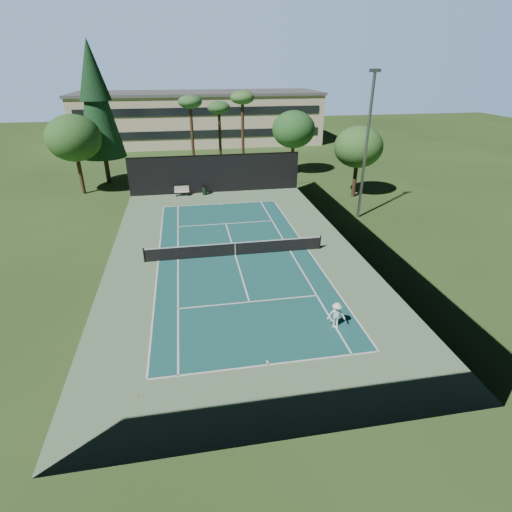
{
  "coord_description": "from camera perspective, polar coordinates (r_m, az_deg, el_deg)",
  "views": [
    {
      "loc": [
        -3.07,
        -25.99,
        12.64
      ],
      "look_at": [
        1.0,
        -3.0,
        1.3
      ],
      "focal_mm": 28.0,
      "sensor_mm": 36.0,
      "label": 1
    }
  ],
  "objects": [
    {
      "name": "light_pole",
      "position": [
        35.9,
        15.5,
        15.1
      ],
      "size": [
        0.9,
        0.25,
        12.22
      ],
      "color": "gray",
      "rests_on": "ground"
    },
    {
      "name": "fence",
      "position": [
        28.31,
        -3.08,
        3.81
      ],
      "size": [
        18.04,
        32.05,
        4.03
      ],
      "color": "black",
      "rests_on": "ground"
    },
    {
      "name": "park_bench",
      "position": [
        43.07,
        -10.56,
        9.16
      ],
      "size": [
        1.5,
        0.45,
        1.02
      ],
      "color": "beige",
      "rests_on": "ground"
    },
    {
      "name": "decid_tree_a",
      "position": [
        50.26,
        5.39,
        17.55
      ],
      "size": [
        5.12,
        5.12,
        7.62
      ],
      "color": "#3F2E1B",
      "rests_on": "ground"
    },
    {
      "name": "palm_a",
      "position": [
        50.2,
        -9.38,
        20.51
      ],
      "size": [
        2.8,
        2.8,
        9.32
      ],
      "color": "#422F1C",
      "rests_on": "ground"
    },
    {
      "name": "tennis_ball_c",
      "position": [
        33.37,
        -5.27,
        3.6
      ],
      "size": [
        0.07,
        0.07,
        0.07
      ],
      "primitive_type": "sphere",
      "color": "#DFF237",
      "rests_on": "ground"
    },
    {
      "name": "palm_c",
      "position": [
        49.66,
        -1.96,
        21.23
      ],
      "size": [
        2.8,
        2.8,
        9.77
      ],
      "color": "#452C1D",
      "rests_on": "ground"
    },
    {
      "name": "palm_b",
      "position": [
        52.46,
        -5.32,
        20.03
      ],
      "size": [
        2.8,
        2.8,
        8.42
      ],
      "color": "#402D1B",
      "rests_on": "ground"
    },
    {
      "name": "ground",
      "position": [
        29.06,
        -2.97,
        0.09
      ],
      "size": [
        160.0,
        160.0,
        0.0
      ],
      "primitive_type": "plane",
      "color": "#2B4B1C",
      "rests_on": "ground"
    },
    {
      "name": "campus_building",
      "position": [
        72.53,
        -7.99,
        19.0
      ],
      "size": [
        40.5,
        12.5,
        8.3
      ],
      "color": "beige",
      "rests_on": "ground"
    },
    {
      "name": "apron_slab",
      "position": [
        29.06,
        -2.97,
        0.1
      ],
      "size": [
        18.0,
        32.0,
        0.01
      ],
      "primitive_type": "cube",
      "color": "#63875E",
      "rests_on": "ground"
    },
    {
      "name": "tennis_ball_a",
      "position": [
        18.39,
        -16.62,
        -18.74
      ],
      "size": [
        0.07,
        0.07,
        0.07
      ],
      "primitive_type": "sphere",
      "color": "#BACC2E",
      "rests_on": "ground"
    },
    {
      "name": "court_surface",
      "position": [
        29.06,
        -2.97,
        0.11
      ],
      "size": [
        10.97,
        23.77,
        0.01
      ],
      "primitive_type": "cube",
      "color": "#1B5755",
      "rests_on": "ground"
    },
    {
      "name": "decid_tree_b",
      "position": [
        42.33,
        14.41,
        14.85
      ],
      "size": [
        4.8,
        4.8,
        7.14
      ],
      "color": "#41281B",
      "rests_on": "ground"
    },
    {
      "name": "tennis_ball_b",
      "position": [
        29.95,
        -7.38,
        0.79
      ],
      "size": [
        0.07,
        0.07,
        0.07
      ],
      "primitive_type": "sphere",
      "color": "yellow",
      "rests_on": "ground"
    },
    {
      "name": "court_lines",
      "position": [
        29.06,
        -2.98,
        0.12
      ],
      "size": [
        11.07,
        23.87,
        0.01
      ],
      "color": "white",
      "rests_on": "ground"
    },
    {
      "name": "tennis_ball_d",
      "position": [
        30.98,
        -14.63,
        1.01
      ],
      "size": [
        0.07,
        0.07,
        0.07
      ],
      "primitive_type": "sphere",
      "color": "#CBDB31",
      "rests_on": "ground"
    },
    {
      "name": "trash_bin",
      "position": [
        43.07,
        -7.34,
        9.29
      ],
      "size": [
        0.56,
        0.56,
        0.95
      ],
      "color": "black",
      "rests_on": "ground"
    },
    {
      "name": "tennis_net",
      "position": [
        28.83,
        -3.0,
        1.09
      ],
      "size": [
        12.9,
        0.1,
        1.1
      ],
      "color": "black",
      "rests_on": "ground"
    },
    {
      "name": "decid_tree_c",
      "position": [
        45.84,
        -24.61,
        15.05
      ],
      "size": [
        5.44,
        5.44,
        8.09
      ],
      "color": "#4F3621",
      "rests_on": "ground"
    },
    {
      "name": "pine_tree",
      "position": [
        48.91,
        -22.01,
        20.58
      ],
      "size": [
        4.8,
        4.8,
        15.0
      ],
      "color": "#4A3220",
      "rests_on": "ground"
    },
    {
      "name": "player",
      "position": [
        21.5,
        11.42,
        -8.28
      ],
      "size": [
        1.06,
        0.76,
        1.49
      ],
      "primitive_type": "imported",
      "rotation": [
        0.0,
        0.0,
        -0.24
      ],
      "color": "white",
      "rests_on": "ground"
    }
  ]
}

